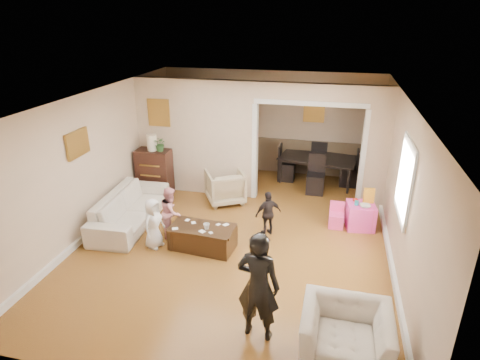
% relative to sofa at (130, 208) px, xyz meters
% --- Properties ---
extents(floor, '(7.00, 7.00, 0.00)m').
position_rel_sofa_xyz_m(floor, '(2.18, 0.01, -0.32)').
color(floor, olive).
rests_on(floor, ground).
extents(partition_left, '(2.75, 0.18, 2.60)m').
position_rel_sofa_xyz_m(partition_left, '(0.81, 1.81, 0.98)').
color(partition_left, '#BFA78C').
rests_on(partition_left, ground).
extents(partition_right, '(0.55, 0.18, 2.60)m').
position_rel_sofa_xyz_m(partition_right, '(4.66, 1.81, 0.98)').
color(partition_right, '#BFA78C').
rests_on(partition_right, ground).
extents(partition_header, '(2.22, 0.18, 0.35)m').
position_rel_sofa_xyz_m(partition_header, '(3.28, 1.81, 2.10)').
color(partition_header, '#BFA78C').
rests_on(partition_header, partition_right).
extents(window_pane, '(0.03, 0.95, 1.10)m').
position_rel_sofa_xyz_m(window_pane, '(4.91, -0.39, 1.23)').
color(window_pane, white).
rests_on(window_pane, ground).
extents(framed_art_partition, '(0.45, 0.03, 0.55)m').
position_rel_sofa_xyz_m(framed_art_partition, '(-0.02, 1.71, 1.53)').
color(framed_art_partition, brown).
rests_on(framed_art_partition, partition_left).
extents(framed_art_sofa_wall, '(0.03, 0.55, 0.40)m').
position_rel_sofa_xyz_m(framed_art_sofa_wall, '(-0.53, -0.59, 1.48)').
color(framed_art_sofa_wall, brown).
extents(framed_art_alcove, '(0.45, 0.03, 0.55)m').
position_rel_sofa_xyz_m(framed_art_alcove, '(3.28, 3.45, 1.38)').
color(framed_art_alcove, brown).
extents(sofa, '(0.98, 2.24, 0.64)m').
position_rel_sofa_xyz_m(sofa, '(0.00, 0.00, 0.00)').
color(sofa, beige).
rests_on(sofa, ground).
extents(armchair_back, '(1.06, 1.07, 0.72)m').
position_rel_sofa_xyz_m(armchair_back, '(1.57, 1.38, 0.04)').
color(armchair_back, tan).
rests_on(armchair_back, ground).
extents(armchair_front, '(1.06, 0.93, 0.68)m').
position_rel_sofa_xyz_m(armchair_front, '(4.12, -2.55, 0.02)').
color(armchair_front, beige).
rests_on(armchair_front, ground).
extents(dresser, '(0.77, 0.43, 1.05)m').
position_rel_sofa_xyz_m(dresser, '(-0.12, 1.44, 0.21)').
color(dresser, '#33190F').
rests_on(dresser, ground).
extents(table_lamp, '(0.22, 0.22, 0.36)m').
position_rel_sofa_xyz_m(table_lamp, '(-0.12, 1.44, 0.91)').
color(table_lamp, beige).
rests_on(table_lamp, dresser).
extents(potted_plant, '(0.29, 0.26, 0.33)m').
position_rel_sofa_xyz_m(potted_plant, '(0.08, 1.44, 0.90)').
color(potted_plant, '#39692E').
rests_on(potted_plant, dresser).
extents(coffee_table, '(1.17, 0.67, 0.42)m').
position_rel_sofa_xyz_m(coffee_table, '(1.68, -0.56, -0.11)').
color(coffee_table, '#372111').
rests_on(coffee_table, ground).
extents(coffee_cup, '(0.12, 0.12, 0.10)m').
position_rel_sofa_xyz_m(coffee_cup, '(1.78, -0.61, 0.15)').
color(coffee_cup, silver).
rests_on(coffee_cup, coffee_table).
extents(play_table, '(0.58, 0.58, 0.50)m').
position_rel_sofa_xyz_m(play_table, '(4.43, 0.86, -0.07)').
color(play_table, '#FF43B4').
rests_on(play_table, ground).
extents(cereal_box, '(0.21, 0.10, 0.30)m').
position_rel_sofa_xyz_m(cereal_box, '(4.55, 0.96, 0.32)').
color(cereal_box, yellow).
rests_on(cereal_box, play_table).
extents(cyan_cup, '(0.08, 0.08, 0.08)m').
position_rel_sofa_xyz_m(cyan_cup, '(4.33, 0.81, 0.21)').
color(cyan_cup, '#25B3BC').
rests_on(cyan_cup, play_table).
extents(toy_block, '(0.10, 0.09, 0.05)m').
position_rel_sofa_xyz_m(toy_block, '(4.31, 0.98, 0.20)').
color(toy_block, red).
rests_on(toy_block, play_table).
extents(play_bowl, '(0.23, 0.23, 0.05)m').
position_rel_sofa_xyz_m(play_bowl, '(4.48, 0.74, 0.20)').
color(play_bowl, silver).
rests_on(play_bowl, play_table).
extents(dining_table, '(1.97, 1.32, 0.64)m').
position_rel_sofa_xyz_m(dining_table, '(3.48, 2.97, 0.00)').
color(dining_table, black).
rests_on(dining_table, ground).
extents(adult_person, '(0.60, 0.43, 1.52)m').
position_rel_sofa_xyz_m(adult_person, '(3.03, -2.40, 0.44)').
color(adult_person, black).
rests_on(adult_person, ground).
extents(child_kneel_a, '(0.41, 0.52, 0.93)m').
position_rel_sofa_xyz_m(child_kneel_a, '(0.83, -0.71, 0.14)').
color(child_kneel_a, white).
rests_on(child_kneel_a, ground).
extents(child_kneel_b, '(0.47, 0.55, 0.97)m').
position_rel_sofa_xyz_m(child_kneel_b, '(0.98, -0.26, 0.16)').
color(child_kneel_b, pink).
rests_on(child_kneel_b, ground).
extents(child_toddler, '(0.54, 0.47, 0.87)m').
position_rel_sofa_xyz_m(child_toddler, '(2.73, 0.19, 0.12)').
color(child_toddler, black).
rests_on(child_toddler, ground).
extents(craft_papers, '(0.95, 0.46, 0.00)m').
position_rel_sofa_xyz_m(craft_papers, '(1.66, -0.55, 0.10)').
color(craft_papers, white).
rests_on(craft_papers, coffee_table).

